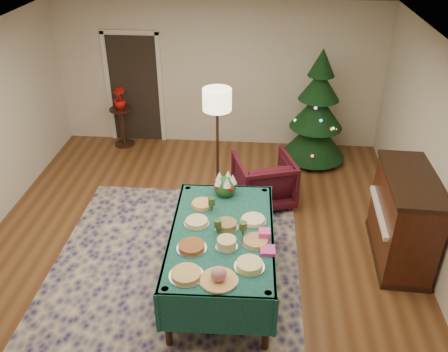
# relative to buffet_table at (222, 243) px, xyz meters

# --- Properties ---
(room_shell) EXTENTS (7.00, 7.00, 7.00)m
(room_shell) POSITION_rel_buffet_table_xyz_m (-0.40, 0.52, 0.69)
(room_shell) COLOR #593319
(room_shell) RESTS_ON ground
(doorway) EXTENTS (1.08, 0.04, 2.16)m
(doorway) POSITION_rel_buffet_table_xyz_m (-2.00, 4.00, 0.44)
(doorway) COLOR black
(doorway) RESTS_ON ground
(rug) EXTENTS (3.21, 4.21, 0.02)m
(rug) POSITION_rel_buffet_table_xyz_m (-0.63, 0.04, -0.65)
(rug) COLOR #171348
(rug) RESTS_ON ground
(buffet_table) EXTENTS (1.29, 2.14, 0.82)m
(buffet_table) POSITION_rel_buffet_table_xyz_m (0.00, 0.00, 0.00)
(buffet_table) COLOR black
(buffet_table) RESTS_ON ground
(platter_0) EXTENTS (0.36, 0.36, 0.05)m
(platter_0) POSITION_rel_buffet_table_xyz_m (-0.30, -0.76, 0.19)
(platter_0) COLOR silver
(platter_0) RESTS_ON buffet_table
(platter_1) EXTENTS (0.40, 0.40, 0.18)m
(platter_1) POSITION_rel_buffet_table_xyz_m (0.04, -0.81, 0.23)
(platter_1) COLOR silver
(platter_1) RESTS_ON buffet_table
(platter_2) EXTENTS (0.33, 0.33, 0.07)m
(platter_2) POSITION_rel_buffet_table_xyz_m (0.34, -0.58, 0.19)
(platter_2) COLOR silver
(platter_2) RESTS_ON buffet_table
(platter_3) EXTENTS (0.34, 0.34, 0.06)m
(platter_3) POSITION_rel_buffet_table_xyz_m (-0.31, -0.32, 0.19)
(platter_3) COLOR silver
(platter_3) RESTS_ON buffet_table
(platter_4) EXTENTS (0.25, 0.25, 0.11)m
(platter_4) POSITION_rel_buffet_table_xyz_m (0.08, -0.26, 0.22)
(platter_4) COLOR silver
(platter_4) RESTS_ON buffet_table
(platter_5) EXTENTS (0.33, 0.33, 0.05)m
(platter_5) POSITION_rel_buffet_table_xyz_m (0.39, -0.16, 0.18)
(platter_5) COLOR silver
(platter_5) RESTS_ON buffet_table
(platter_6) EXTENTS (0.31, 0.31, 0.06)m
(platter_6) POSITION_rel_buffet_table_xyz_m (-0.31, 0.14, 0.19)
(platter_6) COLOR silver
(platter_6) RESTS_ON buffet_table
(platter_7) EXTENTS (0.29, 0.29, 0.08)m
(platter_7) POSITION_rel_buffet_table_xyz_m (0.04, 0.10, 0.20)
(platter_7) COLOR silver
(platter_7) RESTS_ON buffet_table
(platter_8) EXTENTS (0.32, 0.32, 0.05)m
(platter_8) POSITION_rel_buffet_table_xyz_m (0.36, 0.25, 0.18)
(platter_8) COLOR silver
(platter_8) RESTS_ON buffet_table
(platter_9) EXTENTS (0.31, 0.31, 0.05)m
(platter_9) POSITION_rel_buffet_table_xyz_m (-0.29, 0.53, 0.18)
(platter_9) COLOR silver
(platter_9) RESTS_ON buffet_table
(goblet_0) EXTENTS (0.09, 0.09, 0.19)m
(goblet_0) POSITION_rel_buffet_table_xyz_m (-0.16, 0.42, 0.26)
(goblet_0) COLOR #2D471E
(goblet_0) RESTS_ON buffet_table
(goblet_1) EXTENTS (0.09, 0.09, 0.19)m
(goblet_1) POSITION_rel_buffet_table_xyz_m (0.25, -0.05, 0.26)
(goblet_1) COLOR #2D471E
(goblet_1) RESTS_ON buffet_table
(goblet_2) EXTENTS (0.09, 0.09, 0.19)m
(goblet_2) POSITION_rel_buffet_table_xyz_m (-0.04, -0.03, 0.26)
(goblet_2) COLOR #2D471E
(goblet_2) RESTS_ON buffet_table
(napkin_stack) EXTENTS (0.17, 0.17, 0.04)m
(napkin_stack) POSITION_rel_buffet_table_xyz_m (0.53, -0.31, 0.18)
(napkin_stack) COLOR #D43B99
(napkin_stack) RESTS_ON buffet_table
(gift_box) EXTENTS (0.13, 0.13, 0.11)m
(gift_box) POSITION_rel_buffet_table_xyz_m (0.49, -0.07, 0.22)
(gift_box) COLOR #EC419B
(gift_box) RESTS_ON buffet_table
(centerpiece) EXTENTS (0.29, 0.30, 0.34)m
(centerpiece) POSITION_rel_buffet_table_xyz_m (-0.03, 0.82, 0.31)
(centerpiece) COLOR #1E4C1E
(centerpiece) RESTS_ON buffet_table
(armchair) EXTENTS (1.04, 1.01, 0.87)m
(armchair) POSITION_rel_buffet_table_xyz_m (0.49, 1.92, -0.22)
(armchair) COLOR #3F0D18
(armchair) RESTS_ON ground
(floor_lamp) EXTENTS (0.43, 0.43, 1.78)m
(floor_lamp) POSITION_rel_buffet_table_xyz_m (-0.25, 2.12, 0.85)
(floor_lamp) COLOR #A57F3F
(floor_lamp) RESTS_ON ground
(side_table) EXTENTS (0.42, 0.42, 0.75)m
(side_table) POSITION_rel_buffet_table_xyz_m (-2.23, 3.72, -0.29)
(side_table) COLOR black
(side_table) RESTS_ON ground
(potted_plant) EXTENTS (0.23, 0.41, 0.23)m
(potted_plant) POSITION_rel_buffet_table_xyz_m (-2.23, 3.72, 0.21)
(potted_plant) COLOR #AF0D0C
(potted_plant) RESTS_ON side_table
(christmas_tree) EXTENTS (1.40, 1.40, 2.06)m
(christmas_tree) POSITION_rel_buffet_table_xyz_m (1.37, 3.38, 0.27)
(christmas_tree) COLOR black
(christmas_tree) RESTS_ON ground
(piano) EXTENTS (0.73, 1.44, 1.23)m
(piano) POSITION_rel_buffet_table_xyz_m (2.28, 0.76, -0.06)
(piano) COLOR black
(piano) RESTS_ON ground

